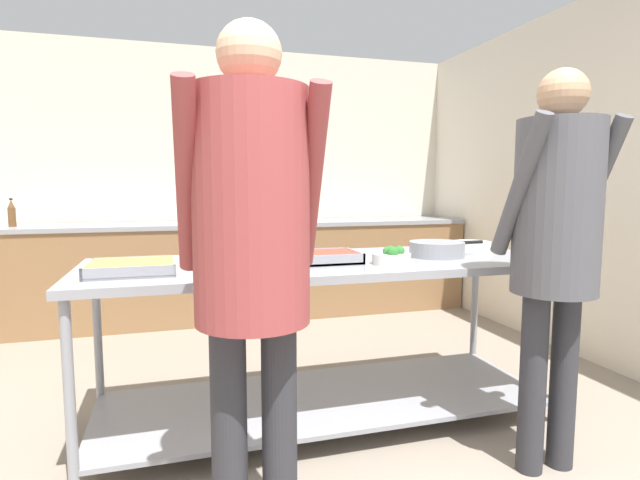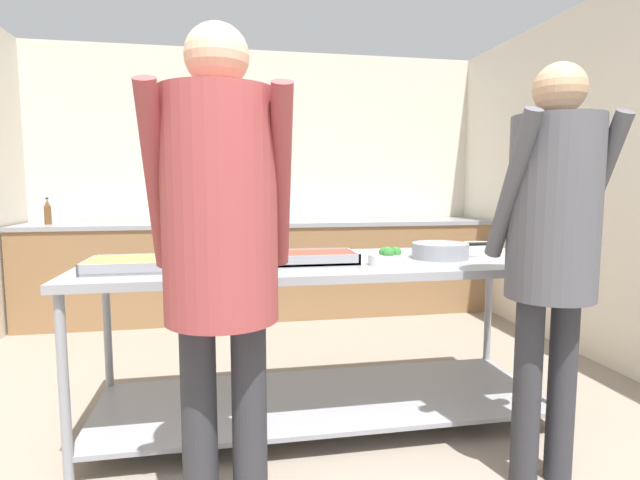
{
  "view_description": "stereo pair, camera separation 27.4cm",
  "coord_description": "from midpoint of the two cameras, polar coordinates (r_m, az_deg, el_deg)",
  "views": [
    {
      "loc": [
        -0.64,
        -1.06,
        1.29
      ],
      "look_at": [
        0.13,
        1.55,
        0.99
      ],
      "focal_mm": 28.0,
      "sensor_mm": 36.0,
      "label": 1
    },
    {
      "loc": [
        -0.38,
        -1.13,
        1.29
      ],
      "look_at": [
        0.13,
        1.55,
        0.99
      ],
      "focal_mm": 28.0,
      "sensor_mm": 36.0,
      "label": 2
    }
  ],
  "objects": [
    {
      "name": "serving_tray_greens",
      "position": [
        2.48,
        -18.03,
        -2.73
      ],
      "size": [
        0.38,
        0.33,
        0.05
      ],
      "color": "gray",
      "rests_on": "serving_counter"
    },
    {
      "name": "back_counter",
      "position": [
        4.96,
        -4.61,
        -3.26
      ],
      "size": [
        4.49,
        0.65,
        0.94
      ],
      "color": "olive",
      "rests_on": "ground_plane"
    },
    {
      "name": "serving_tray_roast",
      "position": [
        2.59,
        1.93,
        -2.04
      ],
      "size": [
        0.47,
        0.28,
        0.05
      ],
      "color": "gray",
      "rests_on": "serving_counter"
    },
    {
      "name": "sauce_pan",
      "position": [
        2.84,
        16.28,
        -1.12
      ],
      "size": [
        0.45,
        0.31,
        0.08
      ],
      "color": "gray",
      "rests_on": "serving_counter"
    },
    {
      "name": "guest_serving_right",
      "position": [
        1.67,
        -6.74,
        0.41
      ],
      "size": [
        0.49,
        0.38,
        1.81
      ],
      "color": "#2D2D33",
      "rests_on": "ground_plane"
    },
    {
      "name": "serving_counter",
      "position": [
        2.71,
        3.31,
        -8.41
      ],
      "size": [
        2.48,
        0.89,
        0.89
      ],
      "color": "gray",
      "rests_on": "ground_plane"
    },
    {
      "name": "wall_rear",
      "position": [
        5.26,
        -5.11,
        6.63
      ],
      "size": [
        4.65,
        0.06,
        2.65
      ],
      "color": "beige",
      "rests_on": "ground_plane"
    },
    {
      "name": "guest_serving_left",
      "position": [
        2.34,
        28.15,
        1.0
      ],
      "size": [
        0.46,
        0.36,
        1.78
      ],
      "color": "#2D2D33",
      "rests_on": "ground_plane"
    },
    {
      "name": "water_bottle",
      "position": [
        5.08,
        -27.37,
        2.83
      ],
      "size": [
        0.06,
        0.06,
        0.24
      ],
      "color": "brown",
      "rests_on": "back_counter"
    },
    {
      "name": "serving_tray_vegetables",
      "position": [
        2.73,
        -8.5,
        -1.67
      ],
      "size": [
        0.39,
        0.27,
        0.05
      ],
      "color": "gray",
      "rests_on": "serving_counter"
    },
    {
      "name": "wall_right",
      "position": [
        4.23,
        31.06,
        5.88
      ],
      "size": [
        0.06,
        4.26,
        2.65
      ],
      "color": "beige",
      "rests_on": "ground_plane"
    },
    {
      "name": "broccoli_bowl",
      "position": [
        2.54,
        10.88,
        -2.06
      ],
      "size": [
        0.2,
        0.2,
        0.1
      ],
      "color": "silver",
      "rests_on": "serving_counter"
    },
    {
      "name": "plate_stack",
      "position": [
        3.24,
        20.33,
        -0.78
      ],
      "size": [
        0.25,
        0.25,
        0.05
      ],
      "color": "white",
      "rests_on": "serving_counter"
    }
  ]
}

